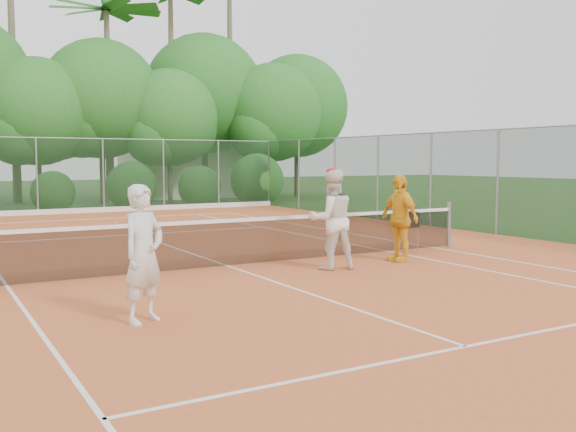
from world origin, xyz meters
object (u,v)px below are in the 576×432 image
at_px(player_white, 144,254).
at_px(ball_hopper, 406,220).
at_px(player_center_grp, 332,219).
at_px(player_yellow, 399,218).

distance_m(player_white, ball_hopper, 7.84).
height_order(player_center_grp, player_yellow, player_center_grp).
xyz_separation_m(player_white, player_yellow, (6.23, 2.31, 0.01)).
xyz_separation_m(player_center_grp, ball_hopper, (2.73, 0.98, -0.23)).
bearing_deg(player_center_grp, player_white, -153.61).
height_order(player_white, player_center_grp, player_center_grp).
xyz_separation_m(player_center_grp, player_yellow, (1.79, 0.11, -0.07)).
bearing_deg(player_yellow, ball_hopper, 132.36).
height_order(player_white, player_yellow, player_yellow).
distance_m(player_white, player_yellow, 6.64).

